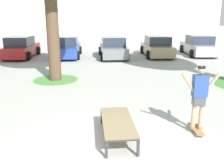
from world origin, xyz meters
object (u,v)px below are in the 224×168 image
object	(u,v)px
car_red	(21,48)
car_silver	(198,46)
skateboard	(196,129)
skater	(199,93)
car_blue	(67,47)
car_grey	(113,48)
car_tan	(157,47)
skate_box	(118,122)

from	to	relation	value
car_red	car_silver	world-z (taller)	same
skateboard	skater	bearing A→B (deg)	86.72
skater	car_blue	world-z (taller)	skater
car_blue	car_grey	bearing A→B (deg)	-8.95
car_tan	car_silver	size ratio (longest dim) A/B	0.99
skate_box	skateboard	bearing A→B (deg)	3.51
car_blue	car_silver	distance (m)	9.85
skate_box	car_red	size ratio (longest dim) A/B	0.44
car_grey	car_silver	size ratio (longest dim) A/B	0.97
skate_box	car_blue	size ratio (longest dim) A/B	0.45
skateboard	skater	world-z (taller)	skater
skate_box	car_grey	size ratio (longest dim) A/B	0.45
car_grey	car_tan	bearing A→B (deg)	4.97
skater	car_silver	distance (m)	13.77
car_blue	car_silver	bearing A→B (deg)	-0.06
car_red	skateboard	bearing A→B (deg)	-59.19
skater	car_silver	bearing A→B (deg)	66.39
skater	car_grey	xyz separation A→B (m)	(-1.05, 12.10, -0.38)
skateboard	car_red	xyz separation A→B (m)	(-7.62, 12.78, 0.61)
car_blue	car_tan	world-z (taller)	same
car_red	car_blue	size ratio (longest dim) A/B	1.01
car_blue	car_red	bearing A→B (deg)	177.18
car_blue	car_grey	world-z (taller)	same
skater	car_silver	xyz separation A→B (m)	(5.51, 12.61, -0.38)
car_silver	skate_box	bearing A→B (deg)	-120.93
skate_box	car_tan	size ratio (longest dim) A/B	0.45
car_grey	car_red	bearing A→B (deg)	174.10
skateboard	car_blue	world-z (taller)	car_blue
skateboard	car_tan	distance (m)	12.60
car_red	car_silver	size ratio (longest dim) A/B	1.00
car_grey	car_tan	xyz separation A→B (m)	(3.28, 0.29, 0.00)
car_red	car_blue	world-z (taller)	same
skate_box	car_blue	bearing A→B (deg)	99.86
car_tan	car_silver	xyz separation A→B (m)	(3.28, 0.22, 0.00)
skateboard	skater	size ratio (longest dim) A/B	0.48
car_blue	car_grey	xyz separation A→B (m)	(3.29, -0.52, 0.00)
skater	car_blue	size ratio (longest dim) A/B	0.40
car_red	car_grey	bearing A→B (deg)	-5.90
skate_box	car_silver	xyz separation A→B (m)	(7.63, 12.74, 0.28)
skate_box	car_red	world-z (taller)	car_red
skateboard	car_red	distance (m)	14.89
car_grey	car_silver	bearing A→B (deg)	4.42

